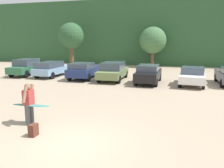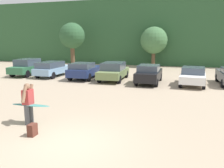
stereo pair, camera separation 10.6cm
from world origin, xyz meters
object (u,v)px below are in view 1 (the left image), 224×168
Objects in this scene: parked_car_sky_blue at (52,68)px; parked_car_navy at (84,70)px; person_adult at (29,101)px; parked_car_black at (148,74)px; parked_car_forest_green at (27,67)px; parked_car_olive_green at (113,71)px; backpack_dropped at (33,130)px; surfboard_teal at (31,105)px; parked_car_white at (192,76)px.

parked_car_sky_blue is 3.45m from parked_car_navy.
parked_car_black is at bearing -112.03° from person_adult.
parked_car_forest_green is 6.25m from parked_car_navy.
parked_car_sky_blue is at bearing 85.19° from parked_car_olive_green.
backpack_dropped is (3.15, -12.36, -0.56)m from parked_car_navy.
parked_car_olive_green is 11.26m from surfboard_teal.
parked_car_olive_green is (6.16, -0.33, 0.04)m from parked_car_sky_blue.
parked_car_black reaches higher than backpack_dropped.
backpack_dropped is (0.81, -1.10, -0.57)m from surfboard_teal.
parked_car_forest_green is 14.50m from surfboard_teal.
parked_car_forest_green is at bearing 85.42° from parked_car_olive_green.
parked_car_sky_blue is at bearing 82.53° from parked_car_navy.
parked_car_forest_green is 14.45m from person_adult.
parked_car_navy is at bearing 91.30° from parked_car_white.
person_adult is at bearing 4.47° from surfboard_teal.
parked_car_sky_blue reaches higher than parked_car_white.
parked_car_black reaches higher than parked_car_white.
parked_car_olive_green is 3.21m from parked_car_black.
parked_car_olive_green is at bearing 90.04° from parked_car_white.
surfboard_teal is at bearing 162.69° from parked_car_black.
person_adult reaches higher than parked_car_forest_green.
parked_car_navy reaches higher than backpack_dropped.
backpack_dropped is (-6.09, -11.84, -0.51)m from parked_car_white.
parked_car_olive_green reaches higher than parked_car_sky_blue.
parked_car_navy is 5.90m from parked_car_black.
backpack_dropped is (0.91, -1.08, -0.75)m from person_adult.
parked_car_black is at bearing 96.47° from parked_car_white.
parked_car_navy reaches higher than parked_car_white.
surfboard_teal is (5.78, -11.58, 0.02)m from parked_car_sky_blue.
parked_car_navy is 1.12× the size of parked_car_white.
parked_car_olive_green is (8.96, -0.44, -0.03)m from parked_car_forest_green.
parked_car_sky_blue reaches higher than backpack_dropped.
parked_car_forest_green is 10.27× the size of backpack_dropped.
backpack_dropped is (9.39, -12.78, -0.62)m from parked_car_forest_green.
parked_car_navy is 10.08× the size of backpack_dropped.
parked_car_sky_blue is 1.00× the size of parked_car_navy.
parked_car_navy reaches higher than parked_car_sky_blue.
parked_car_navy is at bearing 104.31° from backpack_dropped.
surfboard_teal is at bearing -170.43° from parked_car_navy.
parked_car_forest_green reaches higher than parked_car_black.
parked_car_forest_green reaches higher than parked_car_white.
parked_car_black is 1.05× the size of parked_car_white.
parked_car_black is 9.45× the size of backpack_dropped.
parked_car_navy is 12.76m from backpack_dropped.
person_adult reaches higher than parked_car_olive_green.
parked_car_sky_blue is 12.70m from parked_car_white.
parked_car_white is (3.37, 0.11, -0.04)m from parked_car_black.
parked_car_olive_green reaches higher than parked_car_navy.
parked_car_olive_green is 2.70× the size of surfboard_teal.
parked_car_forest_green is 8.97m from parked_car_olive_green.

